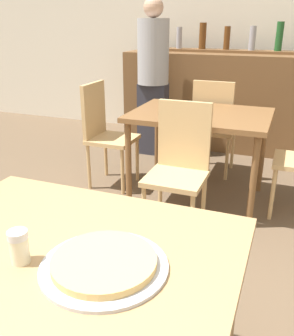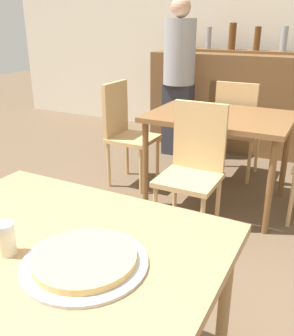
{
  "view_description": "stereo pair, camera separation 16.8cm",
  "coord_description": "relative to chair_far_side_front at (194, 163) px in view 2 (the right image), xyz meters",
  "views": [
    {
      "loc": [
        0.66,
        -0.91,
        1.47
      ],
      "look_at": [
        0.09,
        0.55,
        0.85
      ],
      "focal_mm": 40.0,
      "sensor_mm": 36.0,
      "label": 1
    },
    {
      "loc": [
        0.81,
        -0.84,
        1.47
      ],
      "look_at": [
        0.09,
        0.55,
        0.85
      ],
      "focal_mm": 40.0,
      "sensor_mm": 36.0,
      "label": 2
    }
  ],
  "objects": [
    {
      "name": "chair_far_side_front",
      "position": [
        0.0,
        0.0,
        0.0
      ],
      "size": [
        0.4,
        0.4,
        0.95
      ],
      "color": "tan",
      "rests_on": "ground_plane"
    },
    {
      "name": "dining_table_far",
      "position": [
        0.0,
        0.57,
        0.14
      ],
      "size": [
        1.11,
        0.82,
        0.76
      ],
      "color": "brown",
      "rests_on": "ground_plane"
    },
    {
      "name": "dining_table_near",
      "position": [
        0.02,
        -1.47,
        0.13
      ],
      "size": [
        1.19,
        0.88,
        0.75
      ],
      "color": "#A87F51",
      "rests_on": "ground_plane"
    },
    {
      "name": "chair_far_side_back",
      "position": [
        -0.0,
        1.15,
        0.0
      ],
      "size": [
        0.4,
        0.4,
        0.95
      ],
      "rotation": [
        0.0,
        0.0,
        3.14
      ],
      "color": "tan",
      "rests_on": "ground_plane"
    },
    {
      "name": "bar_counter",
      "position": [
        0.02,
        2.13,
        0.01
      ],
      "size": [
        2.6,
        0.56,
        1.11
      ],
      "color": "brown",
      "rests_on": "ground_plane"
    },
    {
      "name": "chair_far_side_left",
      "position": [
        -0.89,
        0.57,
        0.0
      ],
      "size": [
        0.4,
        0.4,
        0.95
      ],
      "rotation": [
        0.0,
        0.0,
        1.57
      ],
      "color": "tan",
      "rests_on": "ground_plane"
    },
    {
      "name": "bar_back_shelf",
      "position": [
        0.01,
        2.27,
        0.65
      ],
      "size": [
        2.39,
        0.24,
        0.34
      ],
      "color": "brown",
      "rests_on": "bar_counter"
    },
    {
      "name": "wall_back",
      "position": [
        0.02,
        2.64,
        0.86
      ],
      "size": [
        8.0,
        0.05,
        2.8
      ],
      "color": "silver",
      "rests_on": "ground_plane"
    },
    {
      "name": "person_standing",
      "position": [
        -0.78,
        1.55,
        0.38
      ],
      "size": [
        0.34,
        0.34,
        1.69
      ],
      "color": "#2D2D38",
      "rests_on": "ground_plane"
    },
    {
      "name": "cheese_shaker",
      "position": [
        -0.06,
        -1.59,
        0.26
      ],
      "size": [
        0.06,
        0.06,
        0.11
      ],
      "color": "beige",
      "rests_on": "dining_table_near"
    },
    {
      "name": "pizza_tray",
      "position": [
        0.2,
        -1.52,
        0.22
      ],
      "size": [
        0.4,
        0.4,
        0.04
      ],
      "color": "#B7B7BC",
      "rests_on": "dining_table_near"
    }
  ]
}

